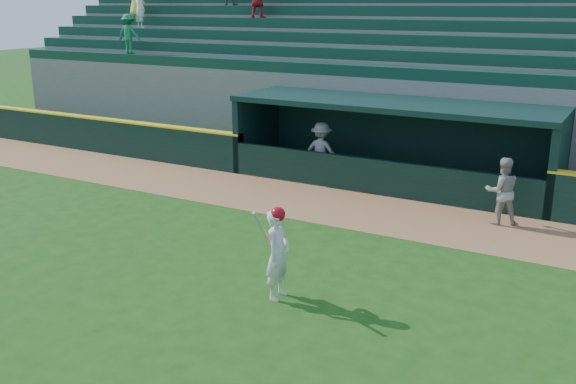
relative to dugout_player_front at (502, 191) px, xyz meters
name	(u,v)px	position (x,y,z in m)	size (l,w,h in m)	color
ground	(248,275)	(-3.63, -5.61, -0.83)	(120.00, 120.00, 0.00)	#1C4711
warning_track	(350,209)	(-3.63, -0.71, -0.82)	(40.00, 3.00, 0.01)	#98673D
field_wall_left	(67,131)	(-15.88, 0.94, -0.23)	(15.50, 0.30, 1.20)	black
wall_stripe_left	(65,114)	(-15.88, 0.94, 0.40)	(15.50, 0.32, 0.06)	yellow
dugout_player_front	(502,191)	(0.00, 0.00, 0.00)	(0.80, 0.63, 1.65)	gray
dugout_player_inside	(321,151)	(-5.60, 1.50, 0.05)	(1.14, 0.65, 1.76)	gray
dugout	(395,137)	(-3.63, 2.40, 0.53)	(9.40, 2.80, 2.46)	#60605C
stands	(442,85)	(-3.65, 6.96, 1.57)	(34.50, 6.26, 7.53)	slate
batter_at_plate	(278,253)	(-2.62, -6.16, 0.04)	(0.48, 0.80, 1.74)	silver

